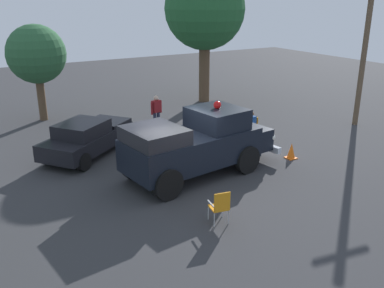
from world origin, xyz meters
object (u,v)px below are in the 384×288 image
at_px(lawn_chair_by_car, 220,205).
at_px(utility_pole, 364,54).
at_px(spectator_seated, 250,124).
at_px(oak_tree_distant, 205,10).
at_px(oak_tree_left, 36,55).
at_px(vintage_fire_truck, 197,143).
at_px(traffic_cone, 291,151).
at_px(lawn_chair_near_truck, 252,126).
at_px(classic_hot_rod, 88,137).
at_px(spectator_standing, 156,110).

xyz_separation_m(lawn_chair_by_car, utility_pole, (-4.75, 11.40, 2.94)).
relative_size(lawn_chair_by_car, spectator_seated, 0.79).
bearing_deg(oak_tree_distant, oak_tree_left, -94.28).
xyz_separation_m(vintage_fire_truck, traffic_cone, (0.54, 4.06, -0.89)).
height_order(oak_tree_left, utility_pole, utility_pole).
xyz_separation_m(lawn_chair_near_truck, utility_pole, (0.85, 5.93, 2.94)).
height_order(classic_hot_rod, traffic_cone, classic_hot_rod).
bearing_deg(oak_tree_distant, vintage_fire_truck, -33.13).
height_order(lawn_chair_by_car, traffic_cone, lawn_chair_by_car).
bearing_deg(oak_tree_distant, traffic_cone, -12.00).
height_order(vintage_fire_truck, oak_tree_left, oak_tree_left).
relative_size(classic_hot_rod, oak_tree_distant, 0.59).
bearing_deg(traffic_cone, spectator_seated, 179.48).
distance_m(classic_hot_rod, oak_tree_left, 6.75).
height_order(spectator_seated, spectator_standing, spectator_standing).
bearing_deg(lawn_chair_near_truck, utility_pole, 81.85).
distance_m(lawn_chair_near_truck, oak_tree_distant, 8.91).
relative_size(lawn_chair_by_car, oak_tree_distant, 0.13).
bearing_deg(lawn_chair_near_truck, traffic_cone, -3.19).
xyz_separation_m(lawn_chair_by_car, oak_tree_left, (-13.55, -2.00, 2.78)).
bearing_deg(traffic_cone, spectator_standing, -154.59).
xyz_separation_m(spectator_standing, traffic_cone, (6.19, 2.94, -0.66)).
bearing_deg(oak_tree_left, lawn_chair_near_truck, 43.20).
bearing_deg(vintage_fire_truck, oak_tree_left, -162.26).
relative_size(classic_hot_rod, spectator_seated, 3.56).
bearing_deg(spectator_seated, oak_tree_distant, 163.87).
relative_size(spectator_seated, oak_tree_left, 0.27).
height_order(classic_hot_rod, spectator_seated, classic_hot_rod).
bearing_deg(oak_tree_left, classic_hot_rod, 4.50).
bearing_deg(oak_tree_distant, spectator_seated, -16.13).
distance_m(classic_hot_rod, spectator_standing, 4.24).
bearing_deg(oak_tree_left, oak_tree_distant, 85.72).
distance_m(lawn_chair_by_car, spectator_standing, 9.34).
bearing_deg(classic_hot_rod, vintage_fire_truck, 34.85).
xyz_separation_m(vintage_fire_truck, spectator_seated, (-2.20, 4.08, -0.50)).
bearing_deg(lawn_chair_near_truck, vintage_fire_truck, -62.11).
xyz_separation_m(lawn_chair_near_truck, traffic_cone, (2.77, -0.15, -0.28)).
bearing_deg(classic_hot_rod, lawn_chair_by_car, 11.61).
xyz_separation_m(classic_hot_rod, lawn_chair_near_truck, (1.75, 6.98, -0.16)).
height_order(spectator_seated, oak_tree_left, oak_tree_left).
bearing_deg(lawn_chair_by_car, classic_hot_rod, -168.39).
bearing_deg(spectator_seated, lawn_chair_by_car, -43.79).
bearing_deg(classic_hot_rod, oak_tree_distant, 121.54).
bearing_deg(utility_pole, spectator_seated, -97.75).
bearing_deg(oak_tree_left, traffic_cone, 34.30).
distance_m(vintage_fire_truck, classic_hot_rod, 4.87).
relative_size(vintage_fire_truck, spectator_seated, 4.79).
height_order(vintage_fire_truck, traffic_cone, vintage_fire_truck).
bearing_deg(spectator_seated, lawn_chair_near_truck, 100.54).
bearing_deg(vintage_fire_truck, classic_hot_rod, -145.15).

